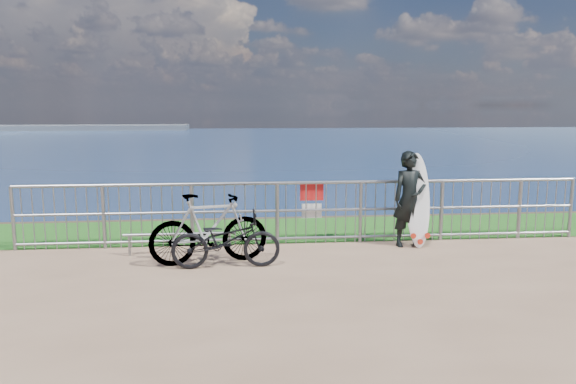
{
  "coord_description": "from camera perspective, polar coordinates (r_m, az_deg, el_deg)",
  "views": [
    {
      "loc": [
        -1.27,
        -8.13,
        2.45
      ],
      "look_at": [
        -0.35,
        1.2,
        1.0
      ],
      "focal_mm": 35.0,
      "sensor_mm": 36.0,
      "label": 1
    }
  ],
  "objects": [
    {
      "name": "surfer",
      "position": [
        10.0,
        12.26,
        -0.7
      ],
      "size": [
        0.65,
        0.47,
        1.67
      ],
      "primitive_type": "imported",
      "rotation": [
        0.0,
        0.0,
        0.11
      ],
      "color": "black",
      "rests_on": "ground"
    },
    {
      "name": "grass_strip",
      "position": [
        11.18,
        1.04,
        -3.82
      ],
      "size": [
        120.0,
        120.0,
        0.0
      ],
      "primitive_type": "plane",
      "color": "#1D5D19",
      "rests_on": "ground"
    },
    {
      "name": "bike_rack",
      "position": [
        9.43,
        -10.94,
        -4.45
      ],
      "size": [
        1.83,
        0.05,
        0.38
      ],
      "color": "gray",
      "rests_on": "ground"
    },
    {
      "name": "railing",
      "position": [
        10.0,
        1.89,
        -2.0
      ],
      "size": [
        10.06,
        0.1,
        1.13
      ],
      "color": "gray",
      "rests_on": "ground"
    },
    {
      "name": "seascape",
      "position": [
        161.44,
        -21.0,
        5.92
      ],
      "size": [
        260.0,
        260.0,
        5.0
      ],
      "color": "brown",
      "rests_on": "ground"
    },
    {
      "name": "bicycle_far",
      "position": [
        8.82,
        -8.05,
        -3.7
      ],
      "size": [
        1.92,
        0.88,
        1.11
      ],
      "primitive_type": "imported",
      "rotation": [
        0.0,
        0.0,
        1.77
      ],
      "color": "black",
      "rests_on": "ground"
    },
    {
      "name": "surfboard",
      "position": [
        10.01,
        13.06,
        -1.18
      ],
      "size": [
        0.43,
        0.4,
        1.64
      ],
      "color": "silver",
      "rests_on": "ground"
    },
    {
      "name": "bicycle_near",
      "position": [
        8.58,
        -6.34,
        -4.87
      ],
      "size": [
        1.66,
        0.62,
        0.86
      ],
      "primitive_type": "imported",
      "rotation": [
        0.0,
        0.0,
        1.6
      ],
      "color": "black",
      "rests_on": "ground"
    }
  ]
}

